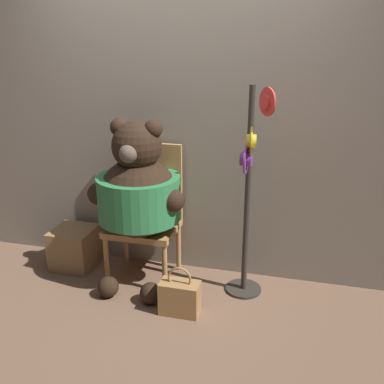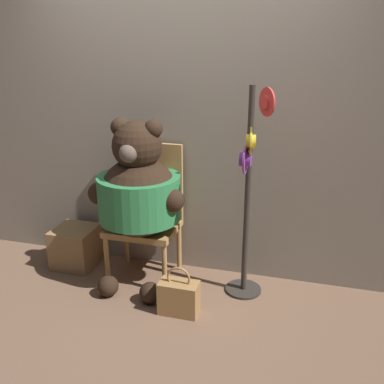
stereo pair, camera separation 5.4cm
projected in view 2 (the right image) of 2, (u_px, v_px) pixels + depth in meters
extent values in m
plane|color=brown|center=(156.00, 314.00, 3.09)|extent=(14.00, 14.00, 0.00)
cube|color=gray|center=(186.00, 111.00, 3.37)|extent=(8.00, 0.10, 2.70)
cylinder|color=#B2844C|center=(107.00, 261.00, 3.42)|extent=(0.04, 0.04, 0.41)
cylinder|color=#B2844C|center=(165.00, 269.00, 3.29)|extent=(0.04, 0.04, 0.41)
cylinder|color=#B2844C|center=(126.00, 241.00, 3.76)|extent=(0.04, 0.04, 0.41)
cylinder|color=#B2844C|center=(179.00, 247.00, 3.64)|extent=(0.04, 0.04, 0.41)
cube|color=#B2844C|center=(143.00, 228.00, 3.45)|extent=(0.55, 0.44, 0.05)
cube|color=#B2844C|center=(151.00, 180.00, 3.52)|extent=(0.55, 0.04, 0.64)
sphere|color=black|center=(139.00, 197.00, 3.29)|extent=(0.63, 0.63, 0.63)
cylinder|color=#2D7F47|center=(139.00, 197.00, 3.29)|extent=(0.64, 0.64, 0.34)
sphere|color=black|center=(137.00, 146.00, 3.16)|extent=(0.38, 0.38, 0.38)
sphere|color=black|center=(120.00, 127.00, 3.15)|extent=(0.14, 0.14, 0.14)
sphere|color=black|center=(153.00, 129.00, 3.08)|extent=(0.14, 0.14, 0.14)
sphere|color=brown|center=(129.00, 153.00, 3.02)|extent=(0.14, 0.14, 0.14)
sphere|color=black|center=(99.00, 193.00, 3.29)|extent=(0.18, 0.18, 0.18)
sphere|color=black|center=(173.00, 200.00, 3.14)|extent=(0.18, 0.18, 0.18)
sphere|color=black|center=(108.00, 286.00, 3.30)|extent=(0.16, 0.16, 0.16)
sphere|color=black|center=(150.00, 293.00, 3.21)|extent=(0.16, 0.16, 0.16)
cylinder|color=#332D28|center=(243.00, 289.00, 3.38)|extent=(0.28, 0.28, 0.02)
cylinder|color=#332D28|center=(248.00, 196.00, 3.12)|extent=(0.04, 0.04, 1.59)
cylinder|color=#7A388E|center=(246.00, 159.00, 2.87)|extent=(0.02, 0.20, 0.20)
cylinder|color=#7A388E|center=(246.00, 159.00, 2.87)|extent=(0.08, 0.10, 0.09)
cylinder|color=yellow|center=(251.00, 141.00, 2.84)|extent=(0.04, 0.19, 0.19)
cylinder|color=yellow|center=(251.00, 141.00, 2.84)|extent=(0.08, 0.10, 0.09)
cylinder|color=red|center=(267.00, 102.00, 2.71)|extent=(0.12, 0.16, 0.19)
cylinder|color=red|center=(267.00, 102.00, 2.71)|extent=(0.09, 0.10, 0.09)
cube|color=#A87A47|center=(179.00, 298.00, 3.07)|extent=(0.28, 0.15, 0.25)
torus|color=#A87A47|center=(179.00, 278.00, 3.02)|extent=(0.17, 0.02, 0.17)
cube|color=#937047|center=(76.00, 247.00, 3.73)|extent=(0.35, 0.35, 0.35)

